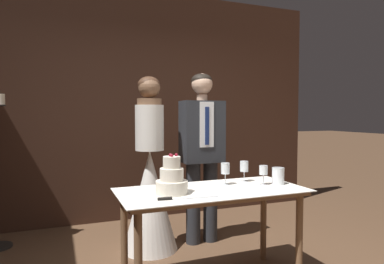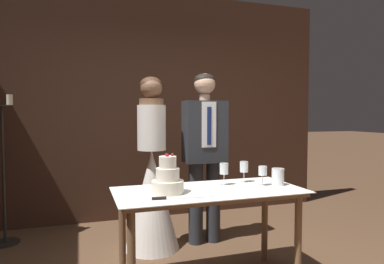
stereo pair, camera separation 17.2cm
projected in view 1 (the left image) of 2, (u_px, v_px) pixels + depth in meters
wall_back at (143, 106)px, 4.44m from camera, size 4.86×0.12×2.92m
cake_table at (212, 201)px, 2.68m from camera, size 1.47×0.68×0.76m
tiered_cake at (172, 180)px, 2.53m from camera, size 0.24×0.24×0.30m
cake_knife at (177, 198)px, 2.37m from camera, size 0.44×0.07×0.02m
wine_glass_near at (244, 167)px, 2.99m from camera, size 0.07×0.07×0.18m
wine_glass_middle at (263, 171)px, 2.86m from camera, size 0.07×0.07×0.16m
wine_glass_far at (225, 169)px, 2.86m from camera, size 0.07×0.07×0.18m
hurricane_candle at (278, 176)px, 2.88m from camera, size 0.10×0.10×0.14m
bride at (150, 186)px, 3.38m from camera, size 0.54×0.54×1.72m
groom at (202, 147)px, 3.56m from camera, size 0.43×0.25×1.77m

